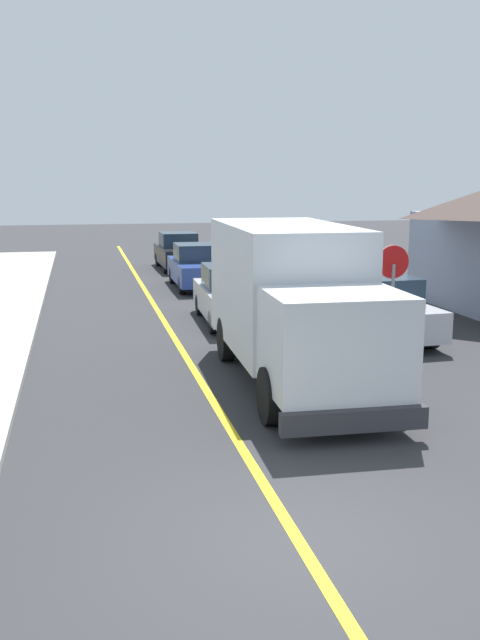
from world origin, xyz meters
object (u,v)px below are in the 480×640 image
(parked_car_mid, at_px, (197,267))
(parked_van_across, at_px, (378,309))
(box_truck, at_px, (293,297))
(parked_car_near, at_px, (233,296))
(parked_car_far, at_px, (179,252))
(stop_sign, at_px, (393,279))

(parked_car_mid, height_order, parked_van_across, same)
(box_truck, relative_size, parked_car_near, 1.63)
(parked_car_mid, xyz_separation_m, parked_car_far, (0.09, 5.98, 0.00))
(parked_van_across, distance_m, stop_sign, 2.26)
(parked_car_near, xyz_separation_m, parked_car_far, (0.17, 12.96, 0.00))
(parked_car_mid, bearing_deg, stop_sign, -77.31)
(box_truck, distance_m, parked_car_mid, 13.41)
(parked_car_near, bearing_deg, parked_car_mid, 89.36)
(parked_car_near, distance_m, parked_van_across, 4.40)
(parked_car_far, xyz_separation_m, stop_sign, (2.58, -17.87, 1.06))
(parked_car_near, xyz_separation_m, stop_sign, (2.76, -4.90, 1.06))
(parked_car_mid, height_order, parked_car_far, same)
(parked_car_near, relative_size, parked_car_far, 1.01)
(parked_car_near, height_order, parked_van_across, same)
(box_truck, height_order, parked_car_near, box_truck)
(box_truck, relative_size, parked_van_across, 1.62)
(parked_car_near, bearing_deg, parked_van_across, -42.37)
(stop_sign, bearing_deg, parked_van_across, 75.59)
(parked_car_mid, distance_m, parked_car_far, 5.98)
(box_truck, height_order, parked_van_across, box_truck)
(parked_car_mid, bearing_deg, box_truck, -90.70)
(box_truck, distance_m, parked_van_across, 4.88)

